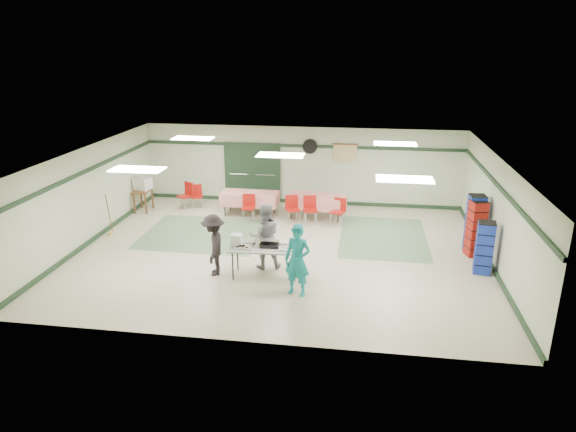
# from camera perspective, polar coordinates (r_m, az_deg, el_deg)

# --- Properties ---
(floor) EXTENTS (11.00, 11.00, 0.00)m
(floor) POSITION_cam_1_polar(r_m,az_deg,el_deg) (14.09, -0.79, -3.94)
(floor) COLOR beige
(floor) RESTS_ON ground
(ceiling) EXTENTS (11.00, 11.00, 0.00)m
(ceiling) POSITION_cam_1_polar(r_m,az_deg,el_deg) (13.28, -0.84, 6.86)
(ceiling) COLOR silver
(ceiling) RESTS_ON wall_back
(wall_back) EXTENTS (11.00, 0.00, 11.00)m
(wall_back) POSITION_cam_1_polar(r_m,az_deg,el_deg) (17.92, 1.49, 5.61)
(wall_back) COLOR beige
(wall_back) RESTS_ON floor
(wall_front) EXTENTS (11.00, 0.00, 11.00)m
(wall_front) POSITION_cam_1_polar(r_m,az_deg,el_deg) (9.51, -5.16, -6.84)
(wall_front) COLOR beige
(wall_front) RESTS_ON floor
(wall_left) EXTENTS (0.00, 9.00, 9.00)m
(wall_left) POSITION_cam_1_polar(r_m,az_deg,el_deg) (15.45, -21.40, 2.11)
(wall_left) COLOR beige
(wall_left) RESTS_ON floor
(wall_right) EXTENTS (0.00, 9.00, 9.00)m
(wall_right) POSITION_cam_1_polar(r_m,az_deg,el_deg) (13.89, 22.20, 0.20)
(wall_right) COLOR beige
(wall_right) RESTS_ON floor
(trim_back) EXTENTS (11.00, 0.06, 0.10)m
(trim_back) POSITION_cam_1_polar(r_m,az_deg,el_deg) (17.75, 1.50, 7.78)
(trim_back) COLOR #1B331F
(trim_back) RESTS_ON wall_back
(baseboard_back) EXTENTS (11.00, 0.06, 0.12)m
(baseboard_back) POSITION_cam_1_polar(r_m,az_deg,el_deg) (18.23, 1.44, 1.64)
(baseboard_back) COLOR #1B331F
(baseboard_back) RESTS_ON floor
(trim_left) EXTENTS (0.06, 9.00, 0.10)m
(trim_left) POSITION_cam_1_polar(r_m,az_deg,el_deg) (15.27, -21.61, 4.62)
(trim_left) COLOR #1B331F
(trim_left) RESTS_ON wall_back
(baseboard_left) EXTENTS (0.06, 9.00, 0.12)m
(baseboard_left) POSITION_cam_1_polar(r_m,az_deg,el_deg) (15.83, -20.75, -2.36)
(baseboard_left) COLOR #1B331F
(baseboard_left) RESTS_ON floor
(trim_right) EXTENTS (0.06, 9.00, 0.10)m
(trim_right) POSITION_cam_1_polar(r_m,az_deg,el_deg) (13.69, 22.44, 2.98)
(trim_right) COLOR #1B331F
(trim_right) RESTS_ON wall_back
(baseboard_right) EXTENTS (0.06, 9.00, 0.12)m
(baseboard_right) POSITION_cam_1_polar(r_m,az_deg,el_deg) (14.32, 21.45, -4.69)
(baseboard_right) COLOR #1B331F
(baseboard_right) RESTS_ON floor
(green_patch_a) EXTENTS (3.50, 3.00, 0.01)m
(green_patch_a) POSITION_cam_1_polar(r_m,az_deg,el_deg) (15.55, -9.33, -1.94)
(green_patch_a) COLOR #64815E
(green_patch_a) RESTS_ON floor
(green_patch_b) EXTENTS (2.50, 3.50, 0.01)m
(green_patch_b) POSITION_cam_1_polar(r_m,az_deg,el_deg) (15.34, 10.51, -2.31)
(green_patch_b) COLOR #64815E
(green_patch_b) RESTS_ON floor
(double_door_left) EXTENTS (0.90, 0.06, 2.10)m
(double_door_left) POSITION_cam_1_polar(r_m,az_deg,el_deg) (18.32, -5.41, 4.86)
(double_door_left) COLOR gray
(double_door_left) RESTS_ON floor
(double_door_right) EXTENTS (0.90, 0.06, 2.10)m
(double_door_right) POSITION_cam_1_polar(r_m,az_deg,el_deg) (18.12, -2.48, 4.77)
(double_door_right) COLOR gray
(double_door_right) RESTS_ON floor
(door_frame) EXTENTS (2.00, 0.03, 2.15)m
(door_frame) POSITION_cam_1_polar(r_m,az_deg,el_deg) (18.20, -3.98, 4.80)
(door_frame) COLOR #1B331F
(door_frame) RESTS_ON floor
(wall_fan) EXTENTS (0.50, 0.10, 0.50)m
(wall_fan) POSITION_cam_1_polar(r_m,az_deg,el_deg) (17.68, 2.46, 7.73)
(wall_fan) COLOR black
(wall_fan) RESTS_ON wall_back
(scroll_banner) EXTENTS (0.80, 0.02, 0.60)m
(scroll_banner) POSITION_cam_1_polar(r_m,az_deg,el_deg) (17.64, 6.36, 6.95)
(scroll_banner) COLOR #D8B787
(scroll_banner) RESTS_ON wall_back
(serving_table) EXTENTS (1.88, 0.83, 0.76)m
(serving_table) POSITION_cam_1_polar(r_m,az_deg,el_deg) (12.39, -2.32, -3.67)
(serving_table) COLOR #9E9E99
(serving_table) RESTS_ON floor
(sheet_tray_right) EXTENTS (0.56, 0.44, 0.02)m
(sheet_tray_right) POSITION_cam_1_polar(r_m,az_deg,el_deg) (12.28, -0.11, -3.59)
(sheet_tray_right) COLOR silver
(sheet_tray_right) RESTS_ON serving_table
(sheet_tray_mid) EXTENTS (0.61, 0.48, 0.02)m
(sheet_tray_mid) POSITION_cam_1_polar(r_m,az_deg,el_deg) (12.55, -2.53, -3.11)
(sheet_tray_mid) COLOR silver
(sheet_tray_mid) RESTS_ON serving_table
(sheet_tray_left) EXTENTS (0.57, 0.44, 0.02)m
(sheet_tray_left) POSITION_cam_1_polar(r_m,az_deg,el_deg) (12.41, -5.10, -3.42)
(sheet_tray_left) COLOR silver
(sheet_tray_left) RESTS_ON serving_table
(baking_pan) EXTENTS (0.47, 0.31, 0.08)m
(baking_pan) POSITION_cam_1_polar(r_m,az_deg,el_deg) (12.38, -2.06, -3.26)
(baking_pan) COLOR black
(baking_pan) RESTS_ON serving_table
(foam_box_stack) EXTENTS (0.25, 0.23, 0.27)m
(foam_box_stack) POSITION_cam_1_polar(r_m,az_deg,el_deg) (12.51, -5.74, -2.63)
(foam_box_stack) COLOR white
(foam_box_stack) RESTS_ON serving_table
(volunteer_teal) EXTENTS (0.69, 0.55, 1.67)m
(volunteer_teal) POSITION_cam_1_polar(r_m,az_deg,el_deg) (11.47, 1.06, -4.94)
(volunteer_teal) COLOR teal
(volunteer_teal) RESTS_ON floor
(volunteer_grey) EXTENTS (0.95, 0.82, 1.68)m
(volunteer_grey) POSITION_cam_1_polar(r_m,az_deg,el_deg) (12.85, -2.60, -2.24)
(volunteer_grey) COLOR gray
(volunteer_grey) RESTS_ON floor
(volunteer_dark) EXTENTS (0.77, 1.09, 1.53)m
(volunteer_dark) POSITION_cam_1_polar(r_m,az_deg,el_deg) (12.62, -8.27, -3.19)
(volunteer_dark) COLOR black
(volunteer_dark) RESTS_ON floor
(dining_table_a) EXTENTS (1.94, 1.03, 0.77)m
(dining_table_a) POSITION_cam_1_polar(r_m,az_deg,el_deg) (16.58, 3.17, 1.69)
(dining_table_a) COLOR red
(dining_table_a) RESTS_ON floor
(dining_table_b) EXTENTS (1.87, 0.87, 0.77)m
(dining_table_b) POSITION_cam_1_polar(r_m,az_deg,el_deg) (16.91, -4.27, 2.01)
(dining_table_b) COLOR red
(dining_table_b) RESTS_ON floor
(chair_a) EXTENTS (0.50, 0.50, 0.89)m
(chair_a) POSITION_cam_1_polar(r_m,az_deg,el_deg) (16.07, 2.47, 1.04)
(chair_a) COLOR #AD110D
(chair_a) RESTS_ON floor
(chair_b) EXTENTS (0.53, 0.53, 0.88)m
(chair_b) POSITION_cam_1_polar(r_m,az_deg,el_deg) (16.13, 0.48, 1.10)
(chair_b) COLOR #AD110D
(chair_b) RESTS_ON floor
(chair_c) EXTENTS (0.52, 0.52, 0.85)m
(chair_c) POSITION_cam_1_polar(r_m,az_deg,el_deg) (16.01, 5.66, 0.80)
(chair_c) COLOR #AD110D
(chair_c) RESTS_ON floor
(chair_d) EXTENTS (0.43, 0.43, 0.86)m
(chair_d) POSITION_cam_1_polar(r_m,az_deg,el_deg) (16.38, -4.39, 1.27)
(chair_d) COLOR #AD110D
(chair_d) RESTS_ON floor
(chair_loose_a) EXTENTS (0.48, 0.49, 0.81)m
(chair_loose_a) POSITION_cam_1_polar(r_m,az_deg,el_deg) (17.89, -10.11, 2.44)
(chair_loose_a) COLOR #AD110D
(chair_loose_a) RESTS_ON floor
(chair_loose_b) EXTENTS (0.59, 0.59, 0.93)m
(chair_loose_b) POSITION_cam_1_polar(r_m,az_deg,el_deg) (17.78, -11.16, 2.54)
(chair_loose_b) COLOR #AD110D
(chair_loose_b) RESTS_ON floor
(crate_stack_blue_a) EXTENTS (0.45, 0.45, 1.63)m
(crate_stack_blue_a) POSITION_cam_1_polar(r_m,az_deg,el_deg) (14.60, 20.03, -0.89)
(crate_stack_blue_a) COLOR navy
(crate_stack_blue_a) RESTS_ON floor
(crate_stack_red) EXTENTS (0.48, 0.48, 1.54)m
(crate_stack_red) POSITION_cam_1_polar(r_m,az_deg,el_deg) (14.43, 20.15, -1.31)
(crate_stack_red) COLOR maroon
(crate_stack_red) RESTS_ON floor
(crate_stack_blue_b) EXTENTS (0.47, 0.47, 1.33)m
(crate_stack_blue_b) POSITION_cam_1_polar(r_m,az_deg,el_deg) (13.47, 20.97, -3.32)
(crate_stack_blue_b) COLOR navy
(crate_stack_blue_b) RESTS_ON floor
(printer_table) EXTENTS (0.53, 0.79, 0.74)m
(printer_table) POSITION_cam_1_polar(r_m,az_deg,el_deg) (17.89, -15.84, 2.44)
(printer_table) COLOR brown
(printer_table) RESTS_ON floor
(office_printer) EXTENTS (0.59, 0.54, 0.39)m
(office_printer) POSITION_cam_1_polar(r_m,az_deg,el_deg) (17.86, -15.85, 3.49)
(office_printer) COLOR silver
(office_printer) RESTS_ON printer_table
(broom) EXTENTS (0.04, 0.20, 1.22)m
(broom) POSITION_cam_1_polar(r_m,az_deg,el_deg) (16.01, -19.27, 0.24)
(broom) COLOR brown
(broom) RESTS_ON floor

